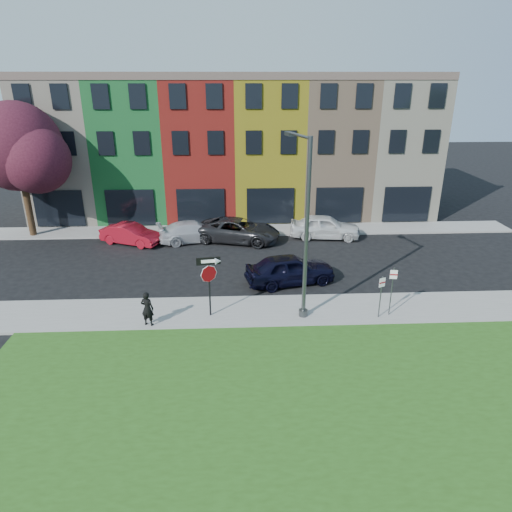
{
  "coord_description": "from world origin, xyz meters",
  "views": [
    {
      "loc": [
        -2.51,
        -15.73,
        10.26
      ],
      "look_at": [
        -1.6,
        4.0,
        2.43
      ],
      "focal_mm": 32.0,
      "sensor_mm": 36.0,
      "label": 1
    }
  ],
  "objects_px": {
    "man": "(147,309)",
    "street_lamp": "(305,230)",
    "sedan_near": "(290,269)",
    "stop_sign": "(209,275)"
  },
  "relations": [
    {
      "from": "stop_sign",
      "to": "street_lamp",
      "type": "height_order",
      "value": "street_lamp"
    },
    {
      "from": "stop_sign",
      "to": "man",
      "type": "bearing_deg",
      "value": -173.2
    },
    {
      "from": "man",
      "to": "stop_sign",
      "type": "bearing_deg",
      "value": -149.52
    },
    {
      "from": "sedan_near",
      "to": "street_lamp",
      "type": "bearing_deg",
      "value": 168.33
    },
    {
      "from": "man",
      "to": "street_lamp",
      "type": "distance_m",
      "value": 7.55
    },
    {
      "from": "man",
      "to": "street_lamp",
      "type": "bearing_deg",
      "value": -159.03
    },
    {
      "from": "stop_sign",
      "to": "street_lamp",
      "type": "distance_m",
      "value": 4.59
    },
    {
      "from": "sedan_near",
      "to": "man",
      "type": "bearing_deg",
      "value": 109.1
    },
    {
      "from": "man",
      "to": "sedan_near",
      "type": "xyz_separation_m",
      "value": [
        6.69,
        4.26,
        -0.11
      ]
    },
    {
      "from": "man",
      "to": "street_lamp",
      "type": "relative_size",
      "value": 0.2
    }
  ]
}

